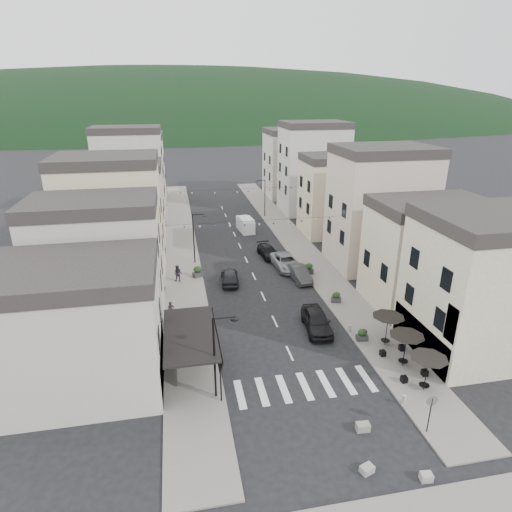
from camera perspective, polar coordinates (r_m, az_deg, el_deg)
The scene contains 33 objects.
ground at distance 29.34m, azimuth 7.73°, elevation -19.18°, with size 700.00×700.00×0.00m, color black.
sidewalk_left at distance 56.28m, azimuth -9.91°, elevation 1.25°, with size 4.00×76.00×0.12m, color slate.
sidewalk_right at distance 58.34m, azimuth 4.97°, elevation 2.21°, with size 4.00×76.00×0.12m, color slate.
hill_backdrop at distance 321.69m, azimuth -9.93°, elevation 17.45°, with size 640.00×360.00×70.00m, color black.
boutique_building at distance 30.96m, azimuth -24.05°, elevation -9.65°, with size 12.00×8.00×8.00m, color #B1ADA2.
bistro_building at distance 36.32m, azimuth 28.37°, elevation -4.06°, with size 10.00×8.00×10.00m, color #BCB495.
boutique_awning at distance 30.45m, azimuth -8.32°, elevation -10.32°, with size 3.77×7.50×3.28m.
buildings_row_left at distance 60.53m, azimuth -17.12°, elevation 8.01°, with size 10.20×54.16×14.00m.
buildings_row_right at distance 63.08m, azimuth 10.23°, elevation 9.29°, with size 10.20×54.16×14.50m.
cafe_terrace at distance 32.91m, azimuth 19.42°, elevation -10.37°, with size 2.50×8.10×2.53m.
streetlamp_left_near at distance 27.67m, azimuth -5.02°, elevation -12.26°, with size 1.70×0.56×6.00m.
streetlamp_left_far at distance 49.47m, azimuth -8.03°, elevation 3.03°, with size 1.70×0.56×6.00m.
streetlamp_right_far at distance 68.17m, azimuth 0.96°, elevation 8.24°, with size 1.70×0.56×6.00m.
traffic_sign at distance 27.95m, azimuth 22.31°, elevation -18.10°, with size 0.70×0.07×2.70m.
bollards at distance 33.27m, azimuth 4.75°, elevation -12.68°, with size 11.66×10.26×0.60m.
bunting_near at distance 45.71m, azimuth -0.54°, elevation 4.29°, with size 19.00×0.28×0.62m.
bunting_far at distance 61.01m, azimuth -3.28°, elevation 8.55°, with size 19.00×0.28×0.62m.
parked_car_a at distance 36.70m, azimuth 8.10°, elevation -8.54°, with size 2.02×5.02×1.71m, color black.
parked_car_b at distance 45.83m, azimuth 5.80°, elevation -2.32°, with size 1.56×4.48×1.48m, color #2E2E30.
parked_car_c at distance 48.70m, azimuth 3.99°, elevation -0.78°, with size 2.55×5.53×1.54m, color gray.
parked_car_d at distance 51.98m, azimuth 1.63°, elevation 0.59°, with size 1.88×4.62×1.34m, color black.
parked_car_e at distance 44.94m, azimuth -3.52°, elevation -2.73°, with size 1.76×4.38×1.49m, color black.
delivery_van at distance 61.59m, azimuth -1.40°, elevation 4.24°, with size 2.14×4.46×2.07m.
pedestrian_a at distance 38.50m, azimuth -11.26°, elevation -7.12°, with size 0.59×0.39×1.63m, color black.
pedestrian_b at distance 45.57m, azimuth -10.36°, elevation -2.32°, with size 0.89×0.69×1.82m, color #26212C.
concrete_block_a at distance 28.07m, azimuth 14.07°, elevation -21.24°, with size 0.80×0.50×0.50m, color gray.
concrete_block_b at distance 26.43m, azimuth 21.76°, elevation -25.69°, with size 0.60×0.45×0.45m, color gray.
concrete_block_c at distance 25.95m, azimuth 14.60°, elevation -25.81°, with size 0.70×0.50×0.40m, color gray.
planter_la at distance 33.31m, azimuth -7.06°, elevation -12.07°, with size 1.14×0.64×1.27m.
planter_lb at distance 46.54m, azimuth -7.75°, elevation -2.07°, with size 1.24×0.99×1.22m.
planter_ra at distance 35.92m, azimuth 13.98°, elevation -10.14°, with size 0.95×0.56×1.03m.
planter_rb at distance 41.45m, azimuth 10.64°, elevation -5.42°, with size 1.03×0.76×1.03m.
planter_rc at distance 47.28m, azimuth 7.02°, elevation -1.67°, with size 1.16×0.79×1.20m.
Camera 1 is at (-7.84, -21.04, 18.88)m, focal length 30.00 mm.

